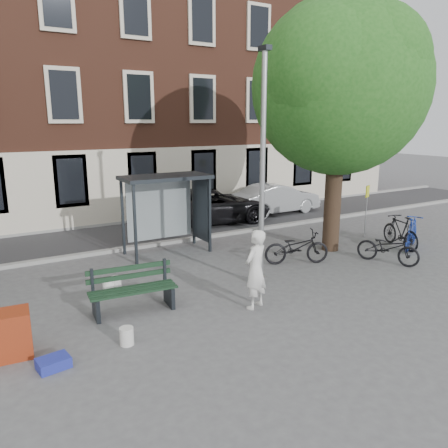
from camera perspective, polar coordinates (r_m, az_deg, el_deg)
ground at (r=12.04m, az=4.75°, el=-7.87°), size 90.00×90.00×0.00m
road at (r=17.94m, az=-8.21°, el=-0.81°), size 40.00×4.00×0.01m
curb_near at (r=16.15m, az=-5.51°, el=-2.12°), size 40.00×0.25×0.12m
curb_far at (r=19.75m, az=-10.44°, el=0.57°), size 40.00×0.25×0.12m
building_row at (r=23.23m, az=-14.83°, el=19.47°), size 30.00×8.00×14.00m
lamppost at (r=11.34m, az=5.02°, el=5.36°), size 0.28×0.35×6.11m
tree_right at (r=14.95m, az=15.25°, el=17.76°), size 5.76×5.60×8.20m
bus_shelter at (r=14.71m, az=-6.33°, el=3.75°), size 2.85×1.45×2.62m
painter at (r=10.30m, az=4.12°, el=-5.93°), size 0.82×0.69×1.91m
bench at (r=10.49m, az=-11.84°, el=-8.63°), size 2.05×0.83×1.03m
bike_a at (r=13.72m, az=9.46°, el=-3.01°), size 2.13×1.43×1.06m
bike_b at (r=16.45m, az=23.30°, el=-1.06°), size 1.93×1.34×1.14m
bike_c at (r=14.51m, az=20.62°, el=-2.91°), size 1.39×2.01×1.00m
bike_d at (r=16.44m, az=22.06°, el=-0.92°), size 1.04×1.99×1.15m
car_dark at (r=18.96m, az=-1.80°, el=2.39°), size 5.54×2.81×1.50m
car_silver at (r=21.07m, az=6.87°, el=3.31°), size 4.39×1.65×1.43m
red_stand at (r=9.32m, az=-26.67°, el=-12.87°), size 0.95×0.68×0.90m
blue_crate at (r=8.79m, az=-21.38°, el=-16.55°), size 0.60×0.48×0.20m
bucket_a at (r=9.15m, az=-12.60°, el=-14.11°), size 0.33×0.33×0.36m
bucket_b at (r=11.83m, az=-14.89°, el=-7.76°), size 0.29×0.29×0.36m
bucket_c at (r=11.93m, az=-13.92°, el=-7.52°), size 0.35×0.35×0.36m
notice_sign at (r=17.43m, az=18.17°, el=3.06°), size 0.32×0.17×1.97m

